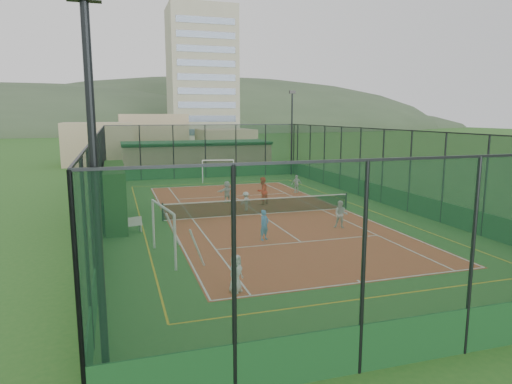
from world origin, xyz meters
TOP-DOWN VIEW (x-y plane):
  - ground at (0.00, 0.00)m, footprint 300.00×300.00m
  - court_slab at (0.00, 0.00)m, footprint 11.17×23.97m
  - tennis_net at (0.00, 0.00)m, footprint 11.67×0.12m
  - perimeter_fence at (0.00, 0.00)m, footprint 18.12×34.12m
  - floodlight_sw at (-8.60, -16.60)m, footprint 0.60×0.26m
  - floodlight_ne at (8.60, 16.60)m, footprint 0.60×0.26m
  - clubhouse at (0.00, 22.00)m, footprint 15.20×7.20m
  - apartment_tower at (12.00, 82.00)m, footprint 15.00×12.00m
  - distant_hills at (0.00, 150.00)m, footprint 200.00×60.00m
  - hedge_left at (-8.30, 0.64)m, footprint 1.07×7.16m
  - white_bench at (-7.80, -2.29)m, footprint 1.60×0.87m
  - futsal_goal_near at (-6.44, -6.93)m, footprint 3.54×1.55m
  - futsal_goal_far at (0.67, 14.57)m, footprint 3.01×1.39m
  - child_near_left at (-4.51, -11.41)m, footprint 0.76×0.74m
  - child_near_mid at (-1.53, -5.47)m, footprint 0.64×0.57m
  - child_near_right at (3.05, -4.50)m, footprint 0.90×0.85m
  - child_far_left at (-0.52, 1.30)m, footprint 0.88×0.73m
  - child_far_right at (5.00, 6.41)m, footprint 0.83×0.38m
  - child_far_back at (-1.02, 4.22)m, footprint 1.43×0.87m
  - coach at (1.05, 2.78)m, footprint 1.13×1.06m
  - tennis_balls at (-0.44, 1.19)m, footprint 2.97×0.46m

SIDE VIEW (x-z plane):
  - ground at x=0.00m, z-range 0.00..0.00m
  - distant_hills at x=0.00m, z-range -12.00..12.00m
  - court_slab at x=0.00m, z-range 0.00..0.01m
  - tennis_balls at x=-0.44m, z-range 0.01..0.08m
  - white_bench at x=-7.80m, z-range 0.00..0.87m
  - tennis_net at x=0.00m, z-range 0.00..1.06m
  - child_far_left at x=-0.52m, z-range 0.01..1.20m
  - child_near_left at x=-4.51m, z-range 0.01..1.33m
  - child_far_right at x=5.00m, z-range 0.01..1.40m
  - child_near_mid at x=-1.53m, z-range 0.01..1.47m
  - child_far_back at x=-1.02m, z-range 0.01..1.48m
  - child_near_right at x=3.05m, z-range 0.01..1.48m
  - coach at x=1.05m, z-range 0.01..1.86m
  - futsal_goal_far at x=0.67m, z-range 0.00..1.88m
  - futsal_goal_near at x=-6.44m, z-range 0.00..2.21m
  - hedge_left at x=-8.30m, z-range 0.00..3.13m
  - clubhouse at x=0.00m, z-range 0.00..3.15m
  - perimeter_fence at x=0.00m, z-range 0.00..5.00m
  - floodlight_sw at x=-8.60m, z-range 0.00..8.25m
  - floodlight_ne at x=8.60m, z-range 0.00..8.25m
  - apartment_tower at x=12.00m, z-range 0.00..30.00m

